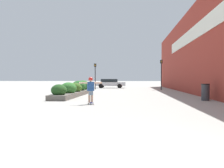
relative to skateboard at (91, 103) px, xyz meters
name	(u,v)px	position (x,y,z in m)	size (l,w,h in m)	color
ground_plane	(98,158)	(1.70, -9.34, -0.07)	(300.00, 300.00, 0.00)	#A3A099
building_wall_right	(193,51)	(7.98, 10.36, 3.96)	(0.67, 45.18, 8.03)	maroon
planter_box	(75,90)	(-2.53, 7.10, 0.42)	(1.40, 10.32, 1.26)	#605B54
skateboard	(91,103)	(0.00, 0.00, 0.00)	(0.47, 0.77, 0.09)	navy
skateboarder	(91,87)	(0.00, 0.00, 0.88)	(1.24, 0.61, 1.42)	tan
trash_bin	(205,92)	(7.01, 2.81, 0.48)	(0.54, 0.54, 1.09)	#38383D
car_leftmost	(213,83)	(13.43, 21.87, 0.70)	(3.94, 2.06, 1.44)	black
car_center_left	(110,83)	(-1.06, 24.59, 0.67)	(4.58, 1.96, 1.39)	#BCBCC1
traffic_light_left	(95,72)	(-2.61, 19.10, 2.28)	(0.28, 0.30, 3.45)	black
traffic_light_right	(161,70)	(5.97, 18.28, 2.50)	(0.28, 0.30, 3.81)	black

